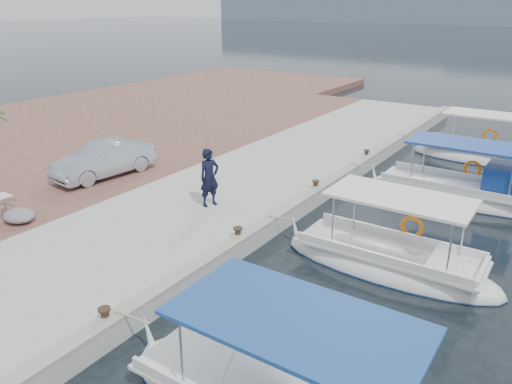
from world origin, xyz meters
TOP-DOWN VIEW (x-y plane):
  - ground at (0.00, 0.00)m, footprint 400.00×400.00m
  - concrete_quay at (-3.00, 5.00)m, footprint 6.00×40.00m
  - quay_curb at (-0.22, 5.00)m, footprint 0.44×40.00m
  - cobblestone_strip at (-8.00, 5.00)m, footprint 4.00×40.00m
  - land_backing at (-18.00, 5.00)m, footprint 16.00×60.00m
  - fishing_caique_c at (3.73, 3.06)m, footprint 6.28×2.08m
  - fishing_caique_d at (4.13, 9.66)m, footprint 6.86×2.17m
  - fishing_caique_e at (3.60, 15.61)m, footprint 6.02×2.09m
  - mooring_bollards at (-0.35, 1.50)m, footprint 0.28×20.28m
  - fisherman at (-2.63, 3.04)m, footprint 0.70×0.85m
  - parked_car at (-8.10, 3.14)m, footprint 1.94×4.33m
  - tarp_bundle at (-6.84, -1.42)m, footprint 1.10×0.90m
  - folding_table at (-7.61, -1.49)m, footprint 0.55×0.55m

SIDE VIEW (x-z plane):
  - ground at x=0.00m, z-range 0.00..0.00m
  - fishing_caique_c at x=3.73m, z-range -1.29..1.54m
  - fishing_caique_e at x=3.60m, z-range -1.29..1.54m
  - fishing_caique_d at x=4.13m, z-range -1.22..1.61m
  - land_backing at x=-18.00m, z-range 0.00..0.48m
  - concrete_quay at x=-3.00m, z-range 0.00..0.50m
  - cobblestone_strip at x=-8.00m, z-range 0.00..0.50m
  - quay_curb at x=-0.22m, z-range 0.50..0.62m
  - mooring_bollards at x=-0.35m, z-range 0.53..0.86m
  - tarp_bundle at x=-6.84m, z-range 0.50..0.90m
  - folding_table at x=-7.61m, z-range 0.66..1.39m
  - parked_car at x=-8.10m, z-range 0.50..1.88m
  - fisherman at x=-2.63m, z-range 0.50..2.51m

